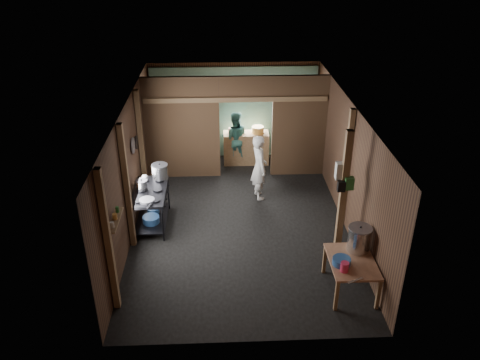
{
  "coord_description": "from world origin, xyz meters",
  "views": [
    {
      "loc": [
        -0.38,
        -8.93,
        5.68
      ],
      "look_at": [
        0.0,
        -0.2,
        1.1
      ],
      "focal_mm": 36.09,
      "sensor_mm": 36.0,
      "label": 1
    }
  ],
  "objects_px": {
    "stock_pot": "(359,239)",
    "prep_table": "(350,275)",
    "yellow_tub": "(258,130)",
    "pink_bucket": "(345,267)",
    "stove_pot_large": "(160,172)",
    "cook": "(259,167)",
    "gas_range": "(151,208)"
  },
  "relations": [
    {
      "from": "gas_range",
      "to": "yellow_tub",
      "type": "relative_size",
      "value": 4.34
    },
    {
      "from": "yellow_tub",
      "to": "cook",
      "type": "relative_size",
      "value": 0.21
    },
    {
      "from": "stove_pot_large",
      "to": "stock_pot",
      "type": "relative_size",
      "value": 0.73
    },
    {
      "from": "stock_pot",
      "to": "yellow_tub",
      "type": "height_order",
      "value": "stock_pot"
    },
    {
      "from": "stove_pot_large",
      "to": "cook",
      "type": "distance_m",
      "value": 2.29
    },
    {
      "from": "gas_range",
      "to": "yellow_tub",
      "type": "height_order",
      "value": "yellow_tub"
    },
    {
      "from": "prep_table",
      "to": "stove_pot_large",
      "type": "xyz_separation_m",
      "value": [
        -3.54,
        2.83,
        0.67
      ]
    },
    {
      "from": "stove_pot_large",
      "to": "stock_pot",
      "type": "height_order",
      "value": "stove_pot_large"
    },
    {
      "from": "pink_bucket",
      "to": "yellow_tub",
      "type": "distance_m",
      "value": 5.68
    },
    {
      "from": "stock_pot",
      "to": "cook",
      "type": "xyz_separation_m",
      "value": [
        -1.51,
        3.08,
        -0.08
      ]
    },
    {
      "from": "gas_range",
      "to": "pink_bucket",
      "type": "distance_m",
      "value": 4.35
    },
    {
      "from": "gas_range",
      "to": "stock_pot",
      "type": "bearing_deg",
      "value": -27.05
    },
    {
      "from": "stock_pot",
      "to": "yellow_tub",
      "type": "xyz_separation_m",
      "value": [
        -1.39,
        5.0,
        0.09
      ]
    },
    {
      "from": "stove_pot_large",
      "to": "stock_pot",
      "type": "bearing_deg",
      "value": -34.24
    },
    {
      "from": "stock_pot",
      "to": "pink_bucket",
      "type": "bearing_deg",
      "value": -123.18
    },
    {
      "from": "stock_pot",
      "to": "gas_range",
      "type": "bearing_deg",
      "value": 152.95
    },
    {
      "from": "prep_table",
      "to": "cook",
      "type": "relative_size",
      "value": 0.69
    },
    {
      "from": "stock_pot",
      "to": "yellow_tub",
      "type": "distance_m",
      "value": 5.19
    },
    {
      "from": "gas_range",
      "to": "prep_table",
      "type": "relative_size",
      "value": 1.31
    },
    {
      "from": "stock_pot",
      "to": "pink_bucket",
      "type": "relative_size",
      "value": 2.88
    },
    {
      "from": "stove_pot_large",
      "to": "cook",
      "type": "bearing_deg",
      "value": 14.02
    },
    {
      "from": "prep_table",
      "to": "yellow_tub",
      "type": "bearing_deg",
      "value": 102.93
    },
    {
      "from": "yellow_tub",
      "to": "pink_bucket",
      "type": "bearing_deg",
      "value": -79.72
    },
    {
      "from": "stock_pot",
      "to": "yellow_tub",
      "type": "relative_size",
      "value": 1.5
    },
    {
      "from": "gas_range",
      "to": "stock_pot",
      "type": "distance_m",
      "value": 4.38
    },
    {
      "from": "stock_pot",
      "to": "prep_table",
      "type": "bearing_deg",
      "value": -119.76
    },
    {
      "from": "cook",
      "to": "gas_range",
      "type": "bearing_deg",
      "value": 102.5
    },
    {
      "from": "gas_range",
      "to": "cook",
      "type": "distance_m",
      "value": 2.64
    },
    {
      "from": "stove_pot_large",
      "to": "gas_range",
      "type": "bearing_deg",
      "value": -107.34
    },
    {
      "from": "pink_bucket",
      "to": "yellow_tub",
      "type": "xyz_separation_m",
      "value": [
        -1.01,
        5.59,
        0.22
      ]
    },
    {
      "from": "yellow_tub",
      "to": "cook",
      "type": "xyz_separation_m",
      "value": [
        -0.11,
        -1.92,
        -0.16
      ]
    },
    {
      "from": "stove_pot_large",
      "to": "pink_bucket",
      "type": "bearing_deg",
      "value": -43.0
    }
  ]
}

